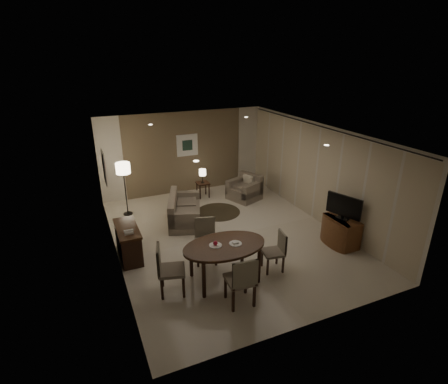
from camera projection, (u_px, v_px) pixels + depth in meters
name	position (u px, v px, depth m)	size (l,w,h in m)	color
room_shell	(221.00, 182.00, 8.93)	(5.50, 7.00, 2.70)	beige
taupe_accent	(184.00, 153.00, 11.56)	(3.96, 0.03, 2.70)	brown
curtain_wall	(316.00, 174.00, 9.60)	(0.08, 6.70, 2.58)	beige
curtain_rod	(321.00, 126.00, 9.11)	(0.03, 0.03, 6.80)	black
art_back_frame	(187.00, 145.00, 11.48)	(0.72, 0.03, 0.72)	silver
art_back_canvas	(187.00, 145.00, 11.47)	(0.34, 0.01, 0.34)	#1C3226
art_left_frame	(104.00, 168.00, 8.42)	(0.03, 0.60, 0.80)	silver
art_left_canvas	(105.00, 168.00, 8.42)	(0.01, 0.46, 0.64)	gray
downlight_nl	(196.00, 161.00, 6.04)	(0.10, 0.10, 0.01)	white
downlight_nr	(326.00, 145.00, 7.08)	(0.10, 0.10, 0.01)	white
downlight_fl	(150.00, 125.00, 9.11)	(0.10, 0.10, 0.01)	white
downlight_fr	(246.00, 117.00, 10.15)	(0.10, 0.10, 0.01)	white
console_desk	(128.00, 242.00, 8.03)	(0.48, 1.20, 0.75)	#422815
telephone	(129.00, 232.00, 7.62)	(0.20, 0.14, 0.09)	white
tv_cabinet	(341.00, 231.00, 8.57)	(0.48, 0.90, 0.70)	brown
flat_tv	(344.00, 207.00, 8.32)	(0.06, 0.88, 0.60)	black
dining_table	(225.00, 262.00, 7.20)	(1.74, 1.09, 0.82)	#422815
chair_near	(240.00, 279.00, 6.48)	(0.51, 0.51, 1.05)	gray
chair_far	(206.00, 242.00, 7.79)	(0.48, 0.48, 1.00)	gray
chair_left	(172.00, 270.00, 6.77)	(0.50, 0.50, 1.03)	gray
chair_right	(273.00, 252.00, 7.52)	(0.43, 0.43, 0.88)	gray
plate_a	(215.00, 245.00, 7.03)	(0.26, 0.26, 0.02)	white
plate_b	(235.00, 244.00, 7.09)	(0.26, 0.26, 0.02)	white
fruit_apple	(215.00, 243.00, 7.01)	(0.09, 0.09, 0.09)	red
napkin	(235.00, 243.00, 7.08)	(0.12, 0.08, 0.03)	white
round_rug	(218.00, 212.00, 10.44)	(1.30, 1.30, 0.01)	#413524
sofa	(185.00, 209.00, 9.71)	(0.83, 1.65, 0.78)	gray
armchair	(244.00, 188.00, 11.22)	(0.89, 0.84, 0.79)	gray
side_table	(203.00, 190.00, 11.45)	(0.39, 0.39, 0.50)	black
table_lamp	(203.00, 175.00, 11.27)	(0.22, 0.22, 0.50)	#FFEAC1
floor_lamp	(125.00, 189.00, 10.01)	(0.40, 0.40, 1.57)	#FFE5B7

